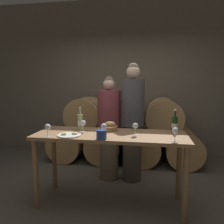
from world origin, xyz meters
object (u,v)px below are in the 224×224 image
(wine_bottle_white, at_px, (80,122))
(cheese_plate, at_px, (69,135))
(wine_glass_right, at_px, (135,126))
(wine_glass_far_right, at_px, (175,131))
(wine_glass_center, at_px, (104,127))
(wine_glass_far_left, at_px, (48,127))
(tasting_table, at_px, (110,143))
(person_right, at_px, (132,122))
(person_left, at_px, (109,128))
(bread_basket, at_px, (110,127))
(wine_bottle_red, at_px, (175,124))
(blue_crock, at_px, (101,134))
(wine_glass_left, at_px, (83,123))

(wine_bottle_white, xyz_separation_m, cheese_plate, (-0.03, -0.35, -0.10))
(wine_glass_right, distance_m, wine_glass_far_right, 0.47)
(wine_glass_center, bearing_deg, wine_glass_far_left, -168.04)
(tasting_table, height_order, wine_bottle_white, wine_bottle_white)
(person_right, bearing_deg, wine_glass_center, -107.94)
(person_left, relative_size, bread_basket, 8.33)
(wine_bottle_red, relative_size, wine_glass_right, 1.90)
(wine_bottle_white, bearing_deg, cheese_plate, -94.13)
(blue_crock, bearing_deg, wine_glass_far_left, -179.70)
(wine_bottle_red, bearing_deg, blue_crock, -149.61)
(wine_glass_far_left, xyz_separation_m, wine_glass_right, (0.99, 0.23, 0.00))
(person_left, distance_m, wine_glass_far_right, 1.31)
(wine_glass_right, xyz_separation_m, wine_glass_far_right, (0.43, -0.19, 0.00))
(blue_crock, distance_m, wine_glass_right, 0.43)
(blue_crock, distance_m, wine_glass_center, 0.14)
(bread_basket, bearing_deg, cheese_plate, -141.18)
(bread_basket, distance_m, wine_glass_right, 0.40)
(wine_glass_far_right, bearing_deg, wine_glass_right, 156.82)
(wine_glass_far_left, bearing_deg, wine_glass_far_right, 1.66)
(wine_glass_left, bearing_deg, wine_glass_far_right, -12.87)
(person_left, bearing_deg, tasting_table, -78.60)
(wine_glass_far_left, bearing_deg, wine_bottle_white, 60.36)
(wine_bottle_red, relative_size, wine_glass_far_right, 1.90)
(wine_glass_center, bearing_deg, cheese_plate, -173.81)
(bread_basket, bearing_deg, wine_glass_left, -155.45)
(tasting_table, height_order, blue_crock, blue_crock)
(wine_glass_center, xyz_separation_m, wine_glass_right, (0.36, 0.09, 0.00))
(tasting_table, distance_m, person_left, 0.73)
(wine_glass_right, bearing_deg, blue_crock, -148.25)
(tasting_table, height_order, cheese_plate, cheese_plate)
(tasting_table, distance_m, wine_glass_far_right, 0.81)
(person_right, height_order, wine_glass_right, person_right)
(person_left, height_order, wine_glass_center, person_left)
(person_left, bearing_deg, cheese_plate, -109.52)
(wine_glass_far_left, distance_m, wine_glass_right, 1.02)
(wine_glass_far_left, height_order, wine_glass_left, same)
(wine_bottle_white, xyz_separation_m, wine_glass_right, (0.74, -0.22, 0.01))
(cheese_plate, bearing_deg, wine_glass_far_left, -158.29)
(bread_basket, bearing_deg, wine_glass_center, -94.09)
(tasting_table, xyz_separation_m, person_right, (0.22, 0.72, 0.14))
(tasting_table, height_order, bread_basket, bread_basket)
(wine_glass_left, bearing_deg, wine_bottle_white, 119.61)
(bread_basket, xyz_separation_m, wine_glass_far_left, (-0.65, -0.44, 0.07))
(wine_glass_far_right, bearing_deg, wine_glass_center, 173.32)
(person_left, bearing_deg, wine_glass_right, -59.16)
(wine_bottle_red, height_order, wine_glass_far_left, wine_bottle_red)
(person_left, distance_m, wine_glass_far_left, 1.14)
(person_right, bearing_deg, wine_glass_far_right, -61.15)
(tasting_table, relative_size, bread_basket, 9.53)
(person_left, xyz_separation_m, wine_glass_far_right, (0.88, -0.94, 0.21))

